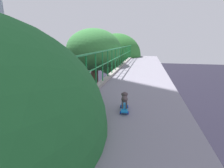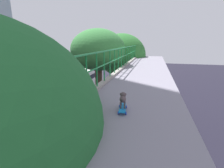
{
  "view_description": "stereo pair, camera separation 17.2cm",
  "coord_description": "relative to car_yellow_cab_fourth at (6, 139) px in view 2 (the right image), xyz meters",
  "views": [
    {
      "loc": [
        1.33,
        -2.04,
        7.57
      ],
      "look_at": [
        0.41,
        2.22,
        6.44
      ],
      "focal_mm": 26.04,
      "sensor_mm": 36.0,
      "label": 1
    },
    {
      "loc": [
        1.5,
        -2.0,
        7.57
      ],
      "look_at": [
        0.41,
        2.22,
        6.44
      ],
      "focal_mm": 26.04,
      "sensor_mm": 36.0,
      "label": 2
    }
  ],
  "objects": [
    {
      "name": "overpass_deck",
      "position": [
        9.63,
        -6.21,
        5.12
      ],
      "size": [
        2.62,
        32.44,
        0.54
      ],
      "color": "gray",
      "rests_on": "bridge_pier"
    },
    {
      "name": "green_railing",
      "position": [
        8.37,
        -6.21,
        5.66
      ],
      "size": [
        0.2,
        30.82,
        1.2
      ],
      "color": "gray",
      "rests_on": "overpass_deck"
    },
    {
      "name": "roadside_tree_far",
      "position": [
        6.71,
        9.16,
        5.48
      ],
      "size": [
        5.09,
        5.09,
        8.44
      ],
      "color": "#4E331F",
      "rests_on": "ground"
    },
    {
      "name": "roadside_tree_mid",
      "position": [
        6.46,
        2.25,
        6.21
      ],
      "size": [
        3.62,
        3.62,
        8.43
      ],
      "color": "brown",
      "rests_on": "ground"
    },
    {
      "name": "toy_skateboard",
      "position": [
        9.51,
        -4.9,
        5.45
      ],
      "size": [
        0.24,
        0.54,
        0.09
      ],
      "color": "#1483D5",
      "rests_on": "overpass_deck"
    },
    {
      "name": "city_bus",
      "position": [
        -0.18,
        14.3,
        1.23
      ],
      "size": [
        2.59,
        11.51,
        3.4
      ],
      "color": "white",
      "rests_on": "ground"
    },
    {
      "name": "small_dog",
      "position": [
        9.5,
        -4.85,
        5.67
      ],
      "size": [
        0.18,
        0.36,
        0.31
      ],
      "color": "#4C3F42",
      "rests_on": "toy_skateboard"
    },
    {
      "name": "car_yellow_cab_fourth",
      "position": [
        0.0,
        0.0,
        0.0
      ],
      "size": [
        2.01,
        4.04,
        1.58
      ],
      "color": "yellow",
      "rests_on": "ground"
    }
  ]
}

